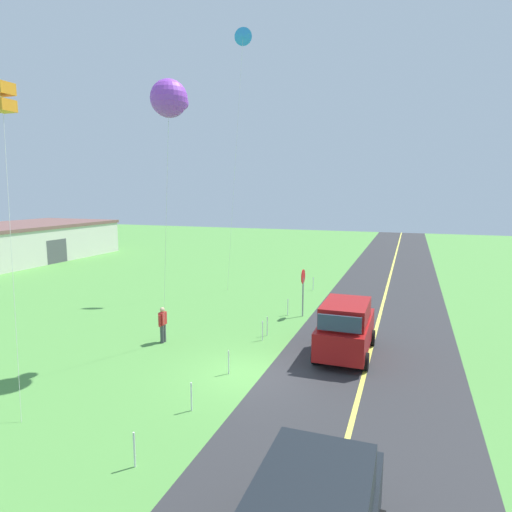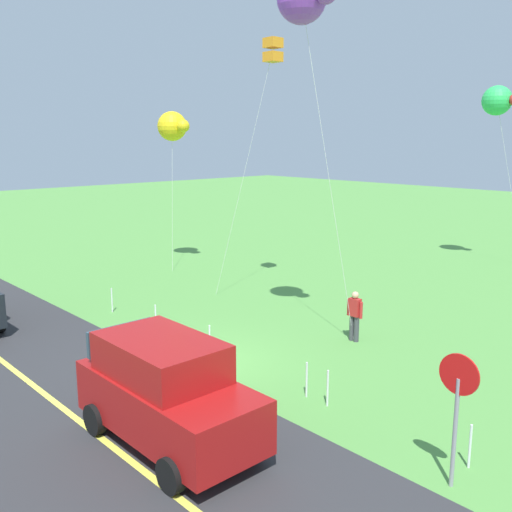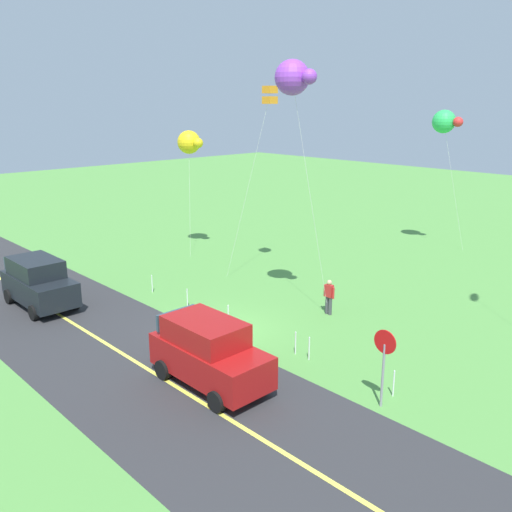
# 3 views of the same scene
# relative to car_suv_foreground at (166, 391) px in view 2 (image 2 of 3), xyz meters

# --- Properties ---
(ground_plane) EXTENTS (120.00, 120.00, 0.10)m
(ground_plane) POSITION_rel_car_suv_foreground_xyz_m (-3.14, 3.04, -1.20)
(ground_plane) COLOR #549342
(asphalt_road) EXTENTS (120.00, 7.00, 0.00)m
(asphalt_road) POSITION_rel_car_suv_foreground_xyz_m (-3.14, -0.96, -1.15)
(asphalt_road) COLOR #2D2D30
(asphalt_road) RESTS_ON ground
(road_centre_stripe) EXTENTS (120.00, 0.16, 0.00)m
(road_centre_stripe) POSITION_rel_car_suv_foreground_xyz_m (-3.14, -0.96, -1.15)
(road_centre_stripe) COLOR #E5E04C
(road_centre_stripe) RESTS_ON asphalt_road
(car_suv_foreground) EXTENTS (4.40, 2.12, 2.24)m
(car_suv_foreground) POSITION_rel_car_suv_foreground_xyz_m (0.00, 0.00, 0.00)
(car_suv_foreground) COLOR maroon
(car_suv_foreground) RESTS_ON ground
(stop_sign) EXTENTS (0.76, 0.08, 2.56)m
(stop_sign) POSITION_rel_car_suv_foreground_xyz_m (4.81, 2.95, 0.65)
(stop_sign) COLOR gray
(stop_sign) RESTS_ON ground
(person_adult_near) EXTENTS (0.58, 0.22, 1.60)m
(person_adult_near) POSITION_rel_car_suv_foreground_xyz_m (-1.24, 7.81, -0.29)
(person_adult_near) COLOR #3F3F47
(person_adult_near) RESTS_ON ground
(kite_blue_mid) EXTENTS (1.90, 1.54, 7.51)m
(kite_blue_mid) POSITION_rel_car_suv_foreground_xyz_m (-14.05, 10.01, 5.65)
(kite_blue_mid) COLOR silver
(kite_blue_mid) RESTS_ON ground
(kite_yellow_high) EXTENTS (2.13, 1.97, 8.71)m
(kite_yellow_high) POSITION_rel_car_suv_foreground_xyz_m (-3.70, 21.51, 6.85)
(kite_yellow_high) COLOR silver
(kite_yellow_high) RESTS_ON ground
(kite_pink_drift) EXTENTS (1.92, 1.87, 9.91)m
(kite_pink_drift) POSITION_rel_car_suv_foreground_xyz_m (-6.88, 9.66, 8.30)
(kite_pink_drift) COLOR silver
(kite_pink_drift) RESTS_ON ground
(fence_post_0) EXTENTS (0.05, 0.05, 0.90)m
(fence_post_0) POSITION_rel_car_suv_foreground_xyz_m (-9.15, 3.74, -0.70)
(fence_post_0) COLOR silver
(fence_post_0) RESTS_ON ground
(fence_post_1) EXTENTS (0.05, 0.05, 0.90)m
(fence_post_1) POSITION_rel_car_suv_foreground_xyz_m (-6.24, 3.74, -0.70)
(fence_post_1) COLOR silver
(fence_post_1) RESTS_ON ground
(fence_post_2) EXTENTS (0.05, 0.05, 0.90)m
(fence_post_2) POSITION_rel_car_suv_foreground_xyz_m (-3.37, 3.74, -0.70)
(fence_post_2) COLOR silver
(fence_post_2) RESTS_ON ground
(fence_post_3) EXTENTS (0.05, 0.05, 0.90)m
(fence_post_3) POSITION_rel_car_suv_foreground_xyz_m (0.48, 3.74, -0.70)
(fence_post_3) COLOR silver
(fence_post_3) RESTS_ON ground
(fence_post_4) EXTENTS (0.05, 0.05, 0.90)m
(fence_post_4) POSITION_rel_car_suv_foreground_xyz_m (1.15, 3.74, -0.70)
(fence_post_4) COLOR silver
(fence_post_4) RESTS_ON ground
(fence_post_5) EXTENTS (0.05, 0.05, 0.90)m
(fence_post_5) POSITION_rel_car_suv_foreground_xyz_m (4.73, 3.74, -0.70)
(fence_post_5) COLOR silver
(fence_post_5) RESTS_ON ground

